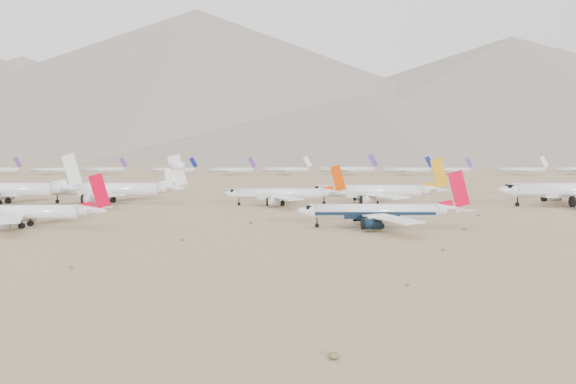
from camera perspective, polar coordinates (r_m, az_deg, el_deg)
The scene contains 11 objects.
ground at distance 142.09m, azimuth 8.27°, elevation -3.92°, with size 7000.00×7000.00×0.00m, color #82694C.
main_airliner at distance 148.06m, azimuth 9.52°, elevation -1.99°, with size 42.71×41.72×15.07m.
second_airliner at distance 160.88m, azimuth -24.85°, elevation -1.88°, with size 40.18×39.27×14.24m.
row2_gold_tail at distance 209.62m, azimuth 8.98°, elevation 0.05°, with size 49.36×48.27×17.57m.
row2_orange_tail at distance 204.26m, azimuth -0.40°, elevation -0.21°, with size 41.92×41.01×14.95m.
row2_white_trijet at distance 222.54m, azimuth -17.26°, elevation 0.29°, with size 52.95×51.75×18.76m.
row2_white_twin at distance 233.35m, azimuth -26.82°, elevation 0.19°, with size 53.62×52.47×19.16m.
distant_storage_row at distance 461.84m, azimuth 1.59°, elevation 2.30°, with size 521.30×55.60×15.05m.
mountain_range at distance 1797.46m, azimuth 2.51°, elevation 9.68°, with size 7354.00×3024.00×470.00m.
foothills at distance 1355.68m, azimuth 23.53°, elevation 5.89°, with size 4637.50×1395.00×155.00m.
desert_scrub at distance 116.77m, azimuth -3.12°, elevation -5.51°, with size 219.83×121.67×0.63m.
Camera 1 is at (-21.49, -139.01, 20.07)m, focal length 35.00 mm.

